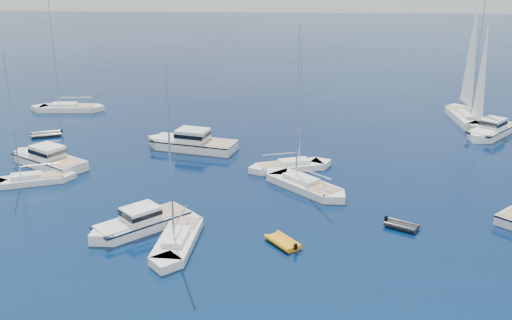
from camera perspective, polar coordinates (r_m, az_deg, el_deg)
The scene contains 14 objects.
ground at distance 39.70m, azimuth 4.81°, elevation -13.93°, with size 400.00×400.00×0.00m, color #082A4E.
motor_cruiser_left at distance 50.61m, azimuth -11.04°, elevation -6.51°, with size 2.90×9.47×2.49m, color white, non-canonical shape.
motor_cruiser_centre at distance 70.01m, azimuth -6.19°, elevation 1.06°, with size 3.56×11.62×3.05m, color silver, non-canonical shape.
motor_cruiser_far_l at distance 68.06m, azimuth -19.23°, elevation -0.47°, with size 3.29×10.76×2.83m, color white, non-canonical shape.
motor_cruiser_distant at distance 80.44m, azimuth 21.48°, elevation 2.22°, with size 3.13×10.22×2.68m, color white, non-canonical shape.
sailboat_fore at distance 47.69m, azimuth -7.47°, elevation -7.98°, with size 2.67×10.28×15.11m, color white, non-canonical shape.
sailboat_mid_r at distance 58.20m, azimuth 4.58°, elevation -2.71°, with size 2.87×11.03×16.22m, color silver, non-canonical shape.
sailboat_mid_l at distance 63.44m, azimuth -20.66°, elevation -2.05°, with size 2.36×9.10×13.37m, color silver, non-canonical shape.
sailboat_centre at distance 63.16m, azimuth 3.31°, elevation -0.89°, with size 2.51×9.67×14.22m, color white, non-canonical shape.
sailboat_sails_r at distance 86.22m, azimuth 19.47°, elevation 3.54°, with size 3.49×13.43×19.74m, color silver, non-canonical shape.
sailboat_far_l at distance 90.88m, azimuth -17.49°, elevation 4.51°, with size 2.89×11.11×16.33m, color white, non-canonical shape.
tender_yellow at distance 47.31m, azimuth 2.58°, elevation -8.06°, with size 1.81×3.22×0.95m, color orange, non-canonical shape.
tender_grey_near at distance 51.35m, azimuth 13.71°, elevation -6.33°, with size 1.62×2.81×0.95m, color black, non-canonical shape.
tender_grey_far at distance 78.89m, azimuth -19.38°, elevation 2.15°, with size 2.06×3.78×0.95m, color black, non-canonical shape.
Camera 1 is at (-1.24, -33.26, 21.64)m, focal length 41.95 mm.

